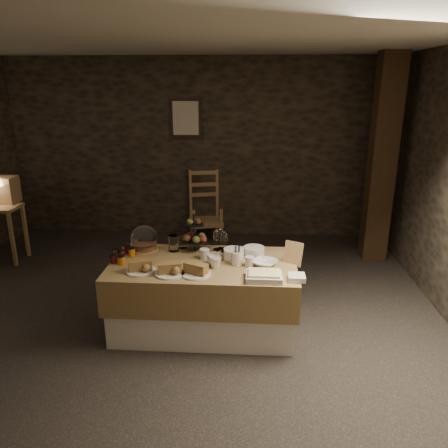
# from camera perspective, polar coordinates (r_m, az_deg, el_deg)

# --- Properties ---
(ground_plane) EXTENTS (5.50, 5.00, 0.01)m
(ground_plane) POSITION_cam_1_polar(r_m,az_deg,el_deg) (4.57, -7.17, -11.48)
(ground_plane) COLOR black
(ground_plane) RESTS_ON ground
(room_shell) EXTENTS (5.52, 5.02, 2.60)m
(room_shell) POSITION_cam_1_polar(r_m,az_deg,el_deg) (4.04, -8.03, 8.16)
(room_shell) COLOR black
(room_shell) RESTS_ON ground
(buffet_table) EXTENTS (1.70, 0.90, 0.67)m
(buffet_table) POSITION_cam_1_polar(r_m,az_deg,el_deg) (4.13, -2.70, -8.73)
(buffet_table) COLOR white
(buffet_table) RESTS_ON ground_plane
(wine_rack) EXTENTS (0.42, 0.26, 0.34)m
(wine_rack) POSITION_cam_1_polar(r_m,az_deg,el_deg) (6.38, -27.21, 4.01)
(wine_rack) COLOR #97663D
(wine_rack) RESTS_ON console_table
(chair) EXTENTS (0.56, 0.54, 0.78)m
(chair) POSITION_cam_1_polar(r_m,az_deg,el_deg) (6.54, -2.34, 2.08)
(chair) COLOR #97663D
(chair) RESTS_ON ground_plane
(timber_column) EXTENTS (0.30, 0.30, 2.60)m
(timber_column) POSITION_cam_1_polar(r_m,az_deg,el_deg) (5.88, 19.92, 7.77)
(timber_column) COLOR black
(timber_column) RESTS_ON ground_plane
(framed_picture) EXTENTS (0.45, 0.04, 0.55)m
(framed_picture) POSITION_cam_1_polar(r_m,az_deg,el_deg) (6.46, -5.00, 13.62)
(framed_picture) COLOR black
(framed_picture) RESTS_ON room_shell
(plate_stack_a) EXTENTS (0.19, 0.19, 0.10)m
(plate_stack_a) POSITION_cam_1_polar(r_m,az_deg,el_deg) (4.07, 1.29, -3.94)
(plate_stack_a) COLOR white
(plate_stack_a) RESTS_ON buffet_table
(plate_stack_b) EXTENTS (0.20, 0.20, 0.08)m
(plate_stack_b) POSITION_cam_1_polar(r_m,az_deg,el_deg) (4.16, 3.91, -3.58)
(plate_stack_b) COLOR white
(plate_stack_b) RESTS_ON buffet_table
(cutlery_holder) EXTENTS (0.10, 0.10, 0.12)m
(cutlery_holder) POSITION_cam_1_polar(r_m,az_deg,el_deg) (3.95, 1.73, -4.49)
(cutlery_holder) COLOR white
(cutlery_holder) RESTS_ON buffet_table
(cup_a) EXTENTS (0.14, 0.14, 0.10)m
(cup_a) POSITION_cam_1_polar(r_m,az_deg,el_deg) (3.94, -1.36, -4.68)
(cup_a) COLOR white
(cup_a) RESTS_ON buffet_table
(cup_b) EXTENTS (0.12, 0.12, 0.10)m
(cup_b) POSITION_cam_1_polar(r_m,az_deg,el_deg) (3.88, -1.16, -5.01)
(cup_b) COLOR white
(cup_b) RESTS_ON buffet_table
(mug_c) EXTENTS (0.09, 0.09, 0.09)m
(mug_c) POSITION_cam_1_polar(r_m,az_deg,el_deg) (4.08, -2.55, -3.92)
(mug_c) COLOR white
(mug_c) RESTS_ON buffet_table
(mug_d) EXTENTS (0.08, 0.08, 0.09)m
(mug_d) POSITION_cam_1_polar(r_m,az_deg,el_deg) (3.92, 3.36, -4.90)
(mug_d) COLOR white
(mug_d) RESTS_ON buffet_table
(bowl) EXTENTS (0.28, 0.28, 0.05)m
(bowl) POSITION_cam_1_polar(r_m,az_deg,el_deg) (3.95, 5.35, -5.10)
(bowl) COLOR white
(bowl) RESTS_ON buffet_table
(cake_dome) EXTENTS (0.26, 0.26, 0.26)m
(cake_dome) POSITION_cam_1_polar(r_m,az_deg,el_deg) (4.33, -10.38, -2.06)
(cake_dome) COLOR #97663D
(cake_dome) RESTS_ON buffet_table
(fruit_stand) EXTENTS (0.26, 0.26, 0.37)m
(fruit_stand) POSITION_cam_1_polar(r_m,az_deg,el_deg) (4.25, -3.79, -1.66)
(fruit_stand) COLOR black
(fruit_stand) RESTS_ON buffet_table
(bread_platter_left) EXTENTS (0.26, 0.26, 0.11)m
(bread_platter_left) POSITION_cam_1_polar(r_m,az_deg,el_deg) (3.88, -10.88, -5.55)
(bread_platter_left) COLOR white
(bread_platter_left) RESTS_ON buffet_table
(bread_platter_center) EXTENTS (0.26, 0.26, 0.11)m
(bread_platter_center) POSITION_cam_1_polar(r_m,az_deg,el_deg) (3.79, -7.10, -5.96)
(bread_platter_center) COLOR white
(bread_platter_center) RESTS_ON buffet_table
(bread_platter_right) EXTENTS (0.26, 0.26, 0.11)m
(bread_platter_right) POSITION_cam_1_polar(r_m,az_deg,el_deg) (3.76, -3.69, -6.05)
(bread_platter_right) COLOR white
(bread_platter_right) RESTS_ON buffet_table
(jam_jars) EXTENTS (0.20, 0.32, 0.07)m
(jam_jars) POSITION_cam_1_polar(r_m,az_deg,el_deg) (4.19, -13.17, -3.93)
(jam_jars) COLOR #58151B
(jam_jars) RESTS_ON buffet_table
(tart_dish) EXTENTS (0.30, 0.22, 0.07)m
(tart_dish) POSITION_cam_1_polar(r_m,az_deg,el_deg) (3.68, 5.24, -6.77)
(tart_dish) COLOR white
(tart_dish) RESTS_ON buffet_table
(square_dish) EXTENTS (0.14, 0.14, 0.04)m
(square_dish) POSITION_cam_1_polar(r_m,az_deg,el_deg) (3.71, 9.47, -6.91)
(square_dish) COLOR white
(square_dish) RESTS_ON buffet_table
(menu_frame) EXTENTS (0.18, 0.14, 0.22)m
(menu_frame) POSITION_cam_1_polar(r_m,az_deg,el_deg) (4.02, 9.03, -3.84)
(menu_frame) COLOR #97663D
(menu_frame) RESTS_ON buffet_table
(storage_jar_a) EXTENTS (0.10, 0.10, 0.16)m
(storage_jar_a) POSITION_cam_1_polar(r_m,az_deg,el_deg) (4.27, -6.59, -2.50)
(storage_jar_a) COLOR white
(storage_jar_a) RESTS_ON buffet_table
(storage_jar_b) EXTENTS (0.09, 0.09, 0.14)m
(storage_jar_b) POSITION_cam_1_polar(r_m,az_deg,el_deg) (4.35, -5.50, -2.21)
(storage_jar_b) COLOR white
(storage_jar_b) RESTS_ON buffet_table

